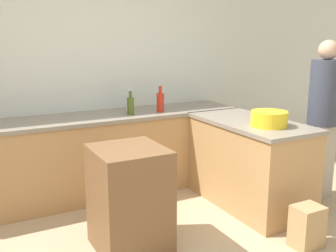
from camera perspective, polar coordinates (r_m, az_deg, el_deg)
wall_back at (r=4.53m, az=-11.94°, el=8.07°), size 8.00×0.06×2.70m
counter_back at (r=4.36m, az=-10.08°, el=-4.17°), size 3.25×0.68×0.88m
counter_peninsula at (r=4.12m, az=11.68°, el=-5.23°), size 0.69×1.34×0.88m
island_table at (r=3.22m, az=-5.62°, el=-10.52°), size 0.55×0.59×0.85m
mixing_bowl at (r=3.78m, az=14.45°, el=1.03°), size 0.34×0.34×0.14m
vinegar_bottle_clear at (r=4.42m, az=-5.65°, el=3.45°), size 0.08×0.08×0.26m
hot_sauce_bottle at (r=4.38m, az=-1.13°, el=3.55°), size 0.08×0.08×0.29m
olive_oil_bottle at (r=4.25m, az=-5.46°, el=3.02°), size 0.08×0.08×0.25m
person_at_peninsula at (r=4.41m, az=21.57°, el=1.61°), size 0.32×0.32×1.67m
paper_bag at (r=3.52m, az=19.52°, el=-13.61°), size 0.24×0.20×0.36m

